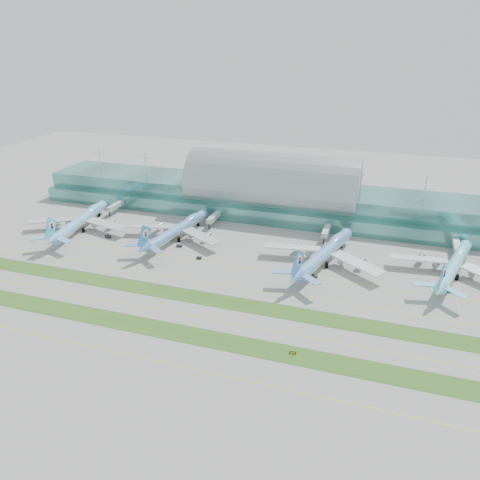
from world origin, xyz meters
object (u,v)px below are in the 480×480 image
(terminal, at_px, (272,194))
(airliner_d, at_px, (454,264))
(airliner_a, at_px, (81,220))
(taxiway_sign_east, at_px, (293,353))
(airliner_c, at_px, (325,252))
(airliner_b, at_px, (178,229))

(terminal, bearing_deg, airliner_d, -28.83)
(airliner_a, relative_size, taxiway_sign_east, 29.80)
(airliner_a, height_order, airliner_d, airliner_a)
(airliner_a, height_order, taxiway_sign_east, airliner_a)
(airliner_c, bearing_deg, taxiway_sign_east, -75.38)
(airliner_d, bearing_deg, terminal, 167.34)
(airliner_a, xyz_separation_m, airliner_d, (225.78, 5.90, -0.23))
(airliner_c, bearing_deg, airliner_d, 20.17)
(airliner_a, distance_m, taxiway_sign_east, 181.45)
(airliner_a, bearing_deg, airliner_c, -8.23)
(airliner_c, xyz_separation_m, taxiway_sign_east, (0.36, -85.69, -6.31))
(airliner_b, height_order, taxiway_sign_east, airliner_b)
(airliner_a, bearing_deg, airliner_b, -2.86)
(airliner_a, relative_size, airliner_b, 1.03)
(airliner_a, xyz_separation_m, airliner_b, (66.61, 5.89, -0.19))
(airliner_b, distance_m, airliner_d, 159.17)
(terminal, distance_m, airliner_d, 131.88)
(terminal, xyz_separation_m, airliner_a, (-110.45, -69.39, -7.58))
(terminal, distance_m, airliner_b, 77.55)
(airliner_c, bearing_deg, airliner_b, -169.81)
(terminal, relative_size, airliner_c, 4.27)
(airliner_b, relative_size, taxiway_sign_east, 28.94)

